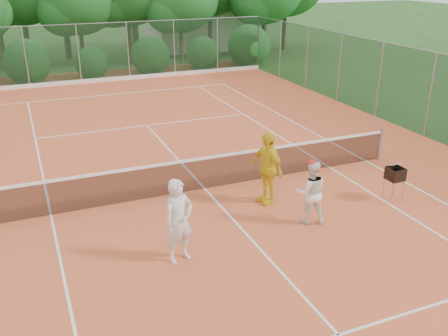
# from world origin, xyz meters

# --- Properties ---
(ground) EXTENTS (120.00, 120.00, 0.00)m
(ground) POSITION_xyz_m (0.00, 0.00, 0.00)
(ground) COLOR #224819
(ground) RESTS_ON ground
(clay_court) EXTENTS (18.00, 36.00, 0.02)m
(clay_court) POSITION_xyz_m (0.00, 0.00, 0.01)
(clay_court) COLOR #D95E32
(clay_court) RESTS_ON ground
(club_building) EXTENTS (8.00, 5.00, 3.00)m
(club_building) POSITION_xyz_m (9.00, 24.00, 1.50)
(club_building) COLOR beige
(club_building) RESTS_ON ground
(tennis_net) EXTENTS (11.97, 0.10, 1.10)m
(tennis_net) POSITION_xyz_m (0.00, 0.00, 0.53)
(tennis_net) COLOR gray
(tennis_net) RESTS_ON clay_court
(player_white) EXTENTS (0.77, 0.61, 1.83)m
(player_white) POSITION_xyz_m (-1.74, -3.13, 0.94)
(player_white) COLOR silver
(player_white) RESTS_ON clay_court
(player_center_grp) EXTENTS (0.92, 0.81, 1.61)m
(player_center_grp) POSITION_xyz_m (1.66, -2.74, 0.82)
(player_center_grp) COLOR white
(player_center_grp) RESTS_ON clay_court
(player_yellow) EXTENTS (0.66, 1.19, 1.93)m
(player_yellow) POSITION_xyz_m (1.21, -1.36, 0.98)
(player_yellow) COLOR yellow
(player_yellow) RESTS_ON clay_court
(ball_hopper) EXTENTS (0.39, 0.39, 0.90)m
(ball_hopper) POSITION_xyz_m (4.38, -2.52, 0.74)
(ball_hopper) COLOR gray
(ball_hopper) RESTS_ON clay_court
(stray_ball_a) EXTENTS (0.07, 0.07, 0.07)m
(stray_ball_a) POSITION_xyz_m (-0.31, 10.79, 0.05)
(stray_ball_a) COLOR gold
(stray_ball_a) RESTS_ON clay_court
(stray_ball_b) EXTENTS (0.07, 0.07, 0.07)m
(stray_ball_b) POSITION_xyz_m (-1.75, 13.54, 0.05)
(stray_ball_b) COLOR gold
(stray_ball_b) RESTS_ON clay_court
(stray_ball_c) EXTENTS (0.07, 0.07, 0.07)m
(stray_ball_c) POSITION_xyz_m (0.34, 9.43, 0.05)
(stray_ball_c) COLOR #D4E334
(stray_ball_c) RESTS_ON clay_court
(court_markings) EXTENTS (11.03, 23.83, 0.01)m
(court_markings) POSITION_xyz_m (0.00, 0.00, 0.02)
(court_markings) COLOR white
(court_markings) RESTS_ON clay_court
(fence_back) EXTENTS (18.07, 0.07, 3.00)m
(fence_back) POSITION_xyz_m (0.00, 15.00, 1.52)
(fence_back) COLOR #19381E
(fence_back) RESTS_ON clay_court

